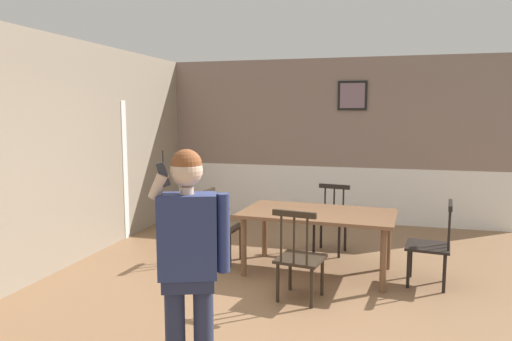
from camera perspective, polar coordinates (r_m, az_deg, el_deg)
ground_plane at (r=5.06m, az=4.22°, el=-15.35°), size 8.12×8.12×0.00m
room_back_partition at (r=8.35m, az=9.18°, el=3.23°), size 5.93×0.17×2.85m
room_left_partition at (r=6.01m, az=-24.58°, el=1.63°), size 0.13×7.38×2.85m
dining_table at (r=5.68m, az=7.52°, el=-5.79°), size 1.86×1.12×0.75m
chair_near_window at (r=5.62m, az=20.58°, el=-8.45°), size 0.52×0.52×0.96m
chair_by_doorway at (r=4.89m, az=5.29°, el=-10.41°), size 0.52×0.52×0.97m
chair_at_table_head at (r=6.10m, az=-4.50°, el=-6.71°), size 0.50×0.50×0.93m
chair_opposite_corner at (r=6.57m, az=9.09°, el=-5.85°), size 0.50×0.50×0.93m
person_figure at (r=3.28m, az=-8.14°, el=-10.03°), size 0.52×0.34×1.69m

